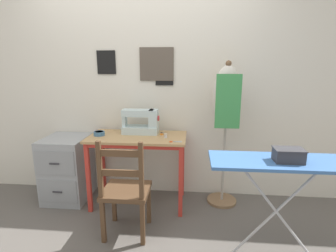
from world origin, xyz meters
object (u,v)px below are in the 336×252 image
thread_spool_near_machine (162,134)px  storage_box (289,155)px  fabric_bowl (99,133)px  filing_cabinet (68,168)px  ironing_board (281,166)px  sewing_machine (142,122)px  dress_form (226,106)px  thread_spool_mid_table (166,136)px  wooden_chair (125,191)px  scissors (174,142)px

thread_spool_near_machine → storage_box: (1.01, -0.80, 0.08)m
fabric_bowl → thread_spool_near_machine: (0.65, 0.06, -0.01)m
filing_cabinet → storage_box: 2.28m
thread_spool_near_machine → ironing_board: ironing_board is taller
sewing_machine → thread_spool_near_machine: sewing_machine is taller
thread_spool_near_machine → dress_form: size_ratio=0.03×
filing_cabinet → ironing_board: size_ratio=0.69×
thread_spool_mid_table → storage_box: storage_box is taller
filing_cabinet → thread_spool_mid_table: bearing=-4.5°
thread_spool_mid_table → filing_cabinet: bearing=175.5°
thread_spool_near_machine → dress_form: 0.73m
wooden_chair → dress_form: bearing=35.5°
thread_spool_near_machine → ironing_board: 1.24m
ironing_board → sewing_machine: bearing=145.1°
ironing_board → storage_box: storage_box is taller
sewing_machine → scissors: size_ratio=3.23×
sewing_machine → thread_spool_near_machine: 0.25m
thread_spool_mid_table → thread_spool_near_machine: bearing=118.8°
thread_spool_near_machine → wooden_chair: (-0.25, -0.60, -0.36)m
thread_spool_mid_table → storage_box: (0.96, -0.70, 0.07)m
sewing_machine → thread_spool_near_machine: (0.22, -0.06, -0.11)m
thread_spool_near_machine → wooden_chair: bearing=-112.6°
thread_spool_near_machine → storage_box: storage_box is taller
sewing_machine → dress_form: bearing=-0.6°
scissors → dress_form: bearing=28.3°
fabric_bowl → storage_box: size_ratio=0.55×
sewing_machine → wooden_chair: 0.81m
dress_form → ironing_board: 0.93m
filing_cabinet → storage_box: size_ratio=3.43×
filing_cabinet → wooden_chair: bearing=-36.0°
scissors → ironing_board: bearing=-33.1°
thread_spool_near_machine → wooden_chair: wooden_chair is taller
scissors → storage_box: bearing=-33.1°
scissors → ironing_board: (0.83, -0.54, -0.00)m
fabric_bowl → thread_spool_mid_table: same height
fabric_bowl → thread_spool_near_machine: fabric_bowl is taller
scissors → fabric_bowl: bearing=168.2°
scissors → wooden_chair: (-0.39, -0.37, -0.35)m
sewing_machine → wooden_chair: sewing_machine is taller
fabric_bowl → scissors: size_ratio=0.93×
fabric_bowl → storage_box: 1.82m
wooden_chair → sewing_machine: bearing=87.2°
ironing_board → storage_box: bearing=-34.1°
fabric_bowl → sewing_machine: bearing=15.9°
dress_form → ironing_board: size_ratio=1.48×
fabric_bowl → thread_spool_mid_table: (0.71, -0.03, -0.00)m
dress_form → ironing_board: (0.31, -0.82, -0.31)m
filing_cabinet → ironing_board: (2.04, -0.76, 0.41)m
thread_spool_near_machine → dress_form: dress_form is taller
dress_form → storage_box: dress_form is taller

